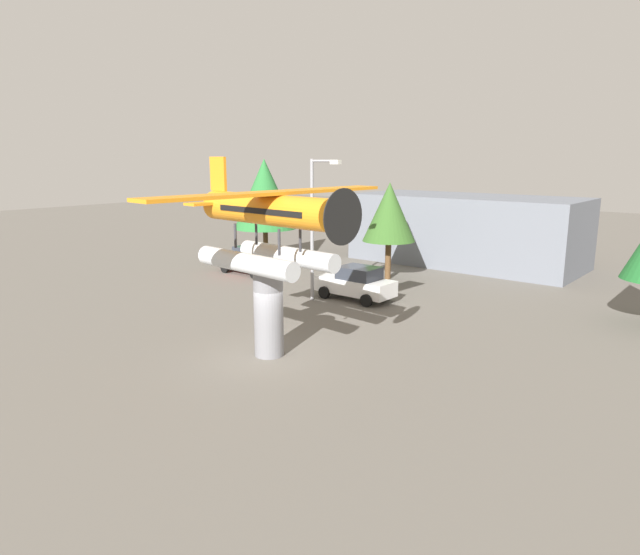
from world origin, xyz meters
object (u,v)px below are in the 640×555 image
display_pedestal (269,312)px  car_near_red (250,260)px  floatplane_monument (269,223)px  storefront_building (466,230)px  tree_east (389,212)px  streetlight_primary (315,219)px  tree_west (265,194)px  car_mid_white (356,283)px

display_pedestal → car_near_red: (-11.62, 10.02, -0.78)m
floatplane_monument → storefront_building: bearing=101.0°
display_pedestal → car_near_red: size_ratio=0.79×
tree_east → display_pedestal: bearing=-74.6°
streetlight_primary → tree_west: (-10.41, 6.78, 0.50)m
floatplane_monument → tree_east: size_ratio=1.78×
floatplane_monument → tree_east: (-4.05, 14.27, -0.92)m
display_pedestal → floatplane_monument: (0.13, -0.01, 3.33)m
car_mid_white → storefront_building: storefront_building is taller
display_pedestal → tree_west: 20.40m
floatplane_monument → tree_west: bearing=139.7°
car_near_red → display_pedestal: bearing=139.2°
floatplane_monument → car_mid_white: bearing=110.2°
floatplane_monument → tree_east: floatplane_monument is taller
floatplane_monument → car_mid_white: floatplane_monument is taller
display_pedestal → car_near_red: bearing=139.2°
display_pedestal → floatplane_monument: size_ratio=0.32×
display_pedestal → car_mid_white: bearing=105.4°
display_pedestal → streetlight_primary: 8.76m
display_pedestal → tree_west: (-14.35, 14.17, 3.08)m
storefront_building → car_mid_white: bearing=-89.6°
streetlight_primary → tree_west: streetlight_primary is taller
floatplane_monument → streetlight_primary: (-4.07, 7.40, -0.75)m
tree_west → tree_east: bearing=0.5°
storefront_building → tree_west: 14.37m
floatplane_monument → tree_east: bearing=109.9°
display_pedestal → streetlight_primary: (-3.94, 7.39, 2.58)m
car_mid_white → tree_west: size_ratio=0.58×
car_mid_white → storefront_building: bearing=-89.6°
streetlight_primary → storefront_building: size_ratio=0.47×
tree_west → storefront_building: bearing=33.5°
display_pedestal → streetlight_primary: size_ratio=0.46×
storefront_building → tree_east: size_ratio=2.61×
tree_east → car_near_red: bearing=-151.2°
storefront_building → tree_east: bearing=-100.1°
display_pedestal → storefront_building: size_ratio=0.22×
display_pedestal → tree_west: tree_west is taller
display_pedestal → car_near_red: display_pedestal is taller
streetlight_primary → tree_east: bearing=89.8°
car_near_red → tree_east: bearing=-151.2°
car_near_red → car_mid_white: 9.23m
car_near_red → tree_west: size_ratio=0.58×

